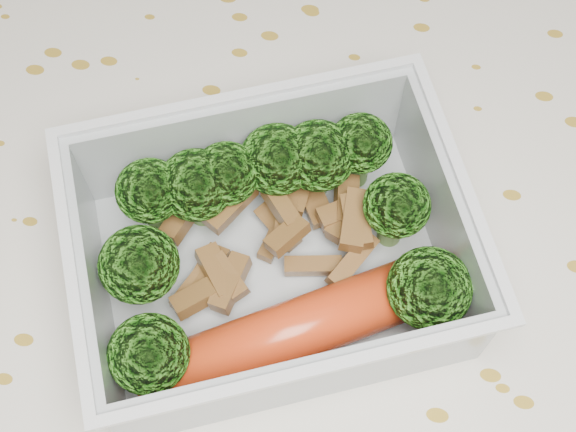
# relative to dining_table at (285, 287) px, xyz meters

# --- Properties ---
(dining_table) EXTENTS (1.40, 0.90, 0.75)m
(dining_table) POSITION_rel_dining_table_xyz_m (0.00, 0.00, 0.00)
(dining_table) COLOR brown
(dining_table) RESTS_ON ground
(tablecloth) EXTENTS (1.46, 0.96, 0.19)m
(tablecloth) POSITION_rel_dining_table_xyz_m (0.00, 0.00, 0.05)
(tablecloth) COLOR silver
(tablecloth) RESTS_ON dining_table
(lunch_container) EXTENTS (0.20, 0.18, 0.06)m
(lunch_container) POSITION_rel_dining_table_xyz_m (-0.00, -0.03, 0.11)
(lunch_container) COLOR silver
(lunch_container) RESTS_ON tablecloth
(broccoli_florets) EXTENTS (0.16, 0.14, 0.05)m
(broccoli_florets) POSITION_rel_dining_table_xyz_m (-0.01, -0.02, 0.12)
(broccoli_florets) COLOR #608C3F
(broccoli_florets) RESTS_ON lunch_container
(meat_pile) EXTENTS (0.10, 0.08, 0.03)m
(meat_pile) POSITION_rel_dining_table_xyz_m (0.00, -0.02, 0.11)
(meat_pile) COLOR brown
(meat_pile) RESTS_ON lunch_container
(sausage) EXTENTS (0.13, 0.09, 0.03)m
(sausage) POSITION_rel_dining_table_xyz_m (0.02, -0.06, 0.11)
(sausage) COLOR red
(sausage) RESTS_ON lunch_container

